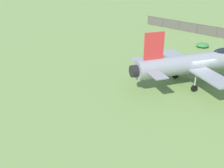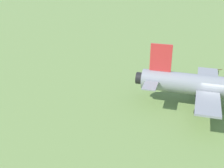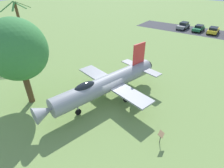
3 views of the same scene
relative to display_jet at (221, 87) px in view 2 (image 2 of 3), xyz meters
name	(u,v)px [view 2 (image 2 of 3)]	position (x,y,z in m)	size (l,w,h in m)	color
ground_plane	(213,108)	(0.38, -0.04, -2.04)	(200.00, 200.00, 0.00)	#75934C
display_jet	(221,87)	(0.00, 0.00, 0.00)	(14.17, 9.97, 5.21)	gray
info_plaque	(219,71)	(-0.98, -7.13, -1.19)	(0.67, 0.51, 1.14)	#333333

